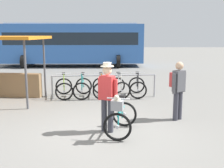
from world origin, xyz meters
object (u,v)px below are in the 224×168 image
Objects in this scene: racked_bike_black at (137,87)px; bus_distant at (73,42)px; racked_bike_orange at (101,87)px; featured_bicycle at (120,115)px; market_stall at (4,61)px; person_with_featured_bike at (107,94)px; racked_bike_lime at (64,88)px; pedestrian_with_backpack at (178,87)px; racked_bike_white at (119,87)px; racked_bike_teal at (83,88)px.

bus_distant is (-3.82, 9.78, 1.37)m from racked_bike_black.
featured_bicycle reaches higher than racked_bike_orange.
person_with_featured_bike is at bearing -42.11° from market_stall.
racked_bike_lime is 0.12× the size of bus_distant.
racked_bike_black is at bearing 106.01° from pedestrian_with_backpack.
racked_bike_white is at bearing 6.25° from market_stall.
pedestrian_with_backpack reaches higher than racked_bike_teal.
bus_distant is at bearing 84.13° from market_stall.
racked_bike_lime is 1.08× the size of racked_bike_black.
featured_bicycle reaches higher than racked_bike_white.
racked_bike_orange is 1.40m from racked_bike_black.
racked_bike_teal is 1.40m from racked_bike_white.
bus_distant is at bearing 102.26° from featured_bicycle.
market_stall is at bearing -173.75° from racked_bike_white.
racked_bike_white is 4.12m from featured_bicycle.
racked_bike_lime is at bearing -84.14° from bus_distant.
racked_bike_white is 0.97× the size of featured_bicycle.
person_with_featured_bike is (1.70, -3.69, 0.58)m from racked_bike_lime.
racked_bike_lime is at bearing 117.01° from featured_bicycle.
racked_bike_orange is 10.29m from bus_distant.
racked_bike_white is at bearing -72.41° from bus_distant.
person_with_featured_bike is (0.30, -3.82, 0.58)m from racked_bike_orange.
bus_distant reaches higher than market_stall.
person_with_featured_bike reaches higher than racked_bike_teal.
racked_bike_lime and racked_bike_white have the same top height.
racked_bike_lime is 0.74× the size of pedestrian_with_backpack.
racked_bike_lime is at bearing 114.68° from person_with_featured_bike.
featured_bicycle is at bearing -62.99° from racked_bike_lime.
racked_bike_orange is 0.70× the size of pedestrian_with_backpack.
bus_distant reaches higher than racked_bike_orange.
racked_bike_black is 5.01m from market_stall.
featured_bicycle is at bearing -71.87° from racked_bike_teal.
bus_distant reaches higher than featured_bicycle.
racked_bike_orange is at bearing -174.93° from racked_bike_white.
person_with_featured_bike is 2.17m from pedestrian_with_backpack.
racked_bike_orange is at bearing -76.25° from bus_distant.
racked_bike_orange is at bearing 5.06° from racked_bike_teal.
bus_distant is (-3.04, 13.96, 1.25)m from featured_bicycle.
racked_bike_black is 3.14m from pedestrian_with_backpack.
pedestrian_with_backpack is at bearing -23.15° from market_stall.
racked_bike_orange is at bearing 98.57° from featured_bicycle.
racked_bike_black is 0.65× the size of person_with_featured_bike.
person_with_featured_bike is (-1.09, -3.94, 0.58)m from racked_bike_black.
racked_bike_lime is at bearing 143.22° from pedestrian_with_backpack.
racked_bike_black is (2.09, 0.19, -0.00)m from racked_bike_teal.
racked_bike_orange is 4.10m from featured_bicycle.
market_stall is (-4.18, -0.46, 1.03)m from racked_bike_white.
racked_bike_orange is at bearing 5.06° from racked_bike_lime.
bus_distant is at bearing 110.12° from pedestrian_with_backpack.
person_with_featured_bike reaches higher than featured_bicycle.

